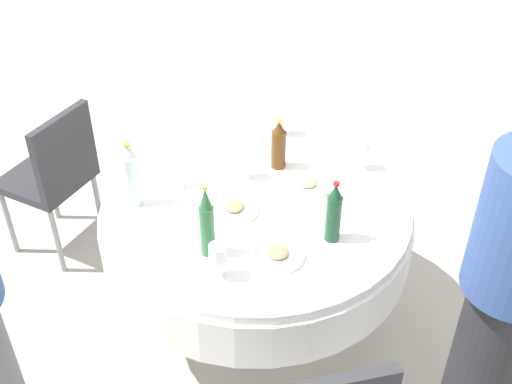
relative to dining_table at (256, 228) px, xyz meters
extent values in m
plane|color=#B7B2A8|center=(0.00, 0.00, -0.59)|extent=(10.00, 10.00, 0.00)
cylinder|color=white|center=(0.00, 0.00, 0.13)|extent=(1.33, 1.33, 0.04)
cylinder|color=white|center=(0.00, 0.00, 0.00)|extent=(1.36, 1.36, 0.22)
cylinder|color=slate|center=(0.00, 0.00, -0.35)|extent=(0.14, 0.14, 0.48)
cylinder|color=slate|center=(0.00, 0.00, -0.58)|extent=(0.56, 0.56, 0.03)
cylinder|color=#593314|center=(0.26, -0.12, 0.24)|extent=(0.07, 0.07, 0.18)
cone|color=#593314|center=(0.26, -0.12, 0.36)|extent=(0.06, 0.06, 0.05)
cylinder|color=gold|center=(0.26, -0.12, 0.39)|extent=(0.03, 0.03, 0.01)
cylinder|color=silver|center=(0.03, 0.52, 0.27)|extent=(0.07, 0.07, 0.24)
cone|color=silver|center=(0.03, 0.52, 0.41)|extent=(0.06, 0.06, 0.05)
cylinder|color=gold|center=(0.03, 0.52, 0.45)|extent=(0.03, 0.03, 0.01)
cylinder|color=#2D6B38|center=(-0.31, 0.21, 0.26)|extent=(0.06, 0.06, 0.22)
cone|color=#2D6B38|center=(-0.31, 0.21, 0.41)|extent=(0.05, 0.05, 0.09)
cylinder|color=gold|center=(-0.31, 0.21, 0.46)|extent=(0.02, 0.02, 0.01)
cylinder|color=#194728|center=(-0.27, -0.28, 0.25)|extent=(0.06, 0.06, 0.20)
cone|color=#194728|center=(-0.27, -0.28, 0.38)|extent=(0.06, 0.06, 0.06)
cylinder|color=red|center=(-0.27, -0.28, 0.42)|extent=(0.03, 0.03, 0.01)
cylinder|color=white|center=(0.21, -0.50, 0.15)|extent=(0.06, 0.06, 0.00)
cylinder|color=white|center=(0.21, -0.50, 0.19)|extent=(0.01, 0.01, 0.07)
cylinder|color=white|center=(0.21, -0.50, 0.26)|extent=(0.06, 0.06, 0.06)
cylinder|color=maroon|center=(0.21, -0.50, 0.24)|extent=(0.05, 0.05, 0.03)
cylinder|color=white|center=(0.54, -0.17, 0.15)|extent=(0.06, 0.06, 0.00)
cylinder|color=white|center=(0.54, -0.17, 0.19)|extent=(0.01, 0.01, 0.07)
cylinder|color=white|center=(0.54, -0.17, 0.26)|extent=(0.07, 0.07, 0.07)
cylinder|color=white|center=(-0.44, 0.18, 0.15)|extent=(0.06, 0.06, 0.00)
cylinder|color=white|center=(-0.44, 0.18, 0.19)|extent=(0.01, 0.01, 0.07)
cylinder|color=white|center=(-0.44, 0.18, 0.26)|extent=(0.07, 0.07, 0.07)
cylinder|color=white|center=(0.14, 0.33, 0.15)|extent=(0.06, 0.06, 0.00)
cylinder|color=white|center=(0.14, 0.33, 0.19)|extent=(0.01, 0.01, 0.07)
cylinder|color=white|center=(0.14, 0.33, 0.26)|extent=(0.06, 0.06, 0.08)
cylinder|color=white|center=(0.18, 0.03, 0.15)|extent=(0.06, 0.06, 0.00)
cylinder|color=white|center=(0.18, 0.03, 0.18)|extent=(0.01, 0.01, 0.06)
cylinder|color=white|center=(0.18, 0.03, 0.25)|extent=(0.06, 0.06, 0.07)
cylinder|color=gold|center=(0.18, 0.03, 0.23)|extent=(0.05, 0.05, 0.03)
cylinder|color=white|center=(-0.35, -0.05, 0.16)|extent=(0.21, 0.21, 0.02)
ellipsoid|color=tan|center=(-0.35, -0.05, 0.18)|extent=(0.09, 0.08, 0.02)
cylinder|color=white|center=(0.09, -0.24, 0.16)|extent=(0.20, 0.20, 0.02)
ellipsoid|color=tan|center=(0.09, -0.24, 0.18)|extent=(0.09, 0.08, 0.02)
cylinder|color=white|center=(-0.06, 0.10, 0.16)|extent=(0.21, 0.21, 0.02)
ellipsoid|color=tan|center=(-0.06, 0.10, 0.18)|extent=(0.09, 0.08, 0.02)
cylinder|color=white|center=(0.36, 0.29, 0.16)|extent=(0.20, 0.20, 0.02)
cube|color=silver|center=(-0.41, -0.31, 0.15)|extent=(0.12, 0.15, 0.00)
cube|color=silver|center=(-0.12, -0.52, 0.15)|extent=(0.15, 0.13, 0.00)
cube|color=silver|center=(-0.14, 0.35, 0.15)|extent=(0.15, 0.12, 0.00)
cube|color=white|center=(0.44, 0.02, 0.16)|extent=(0.16, 0.16, 0.02)
cylinder|color=#26262B|center=(-0.72, -0.80, -0.15)|extent=(0.26, 0.26, 0.88)
cube|color=#2D2D33|center=(0.67, 1.06, -0.14)|extent=(0.55, 0.55, 0.04)
cube|color=#2D2D33|center=(0.57, 0.91, 0.07)|extent=(0.36, 0.25, 0.42)
cylinder|color=gray|center=(0.90, 1.12, -0.38)|extent=(0.03, 0.03, 0.43)
cylinder|color=gray|center=(0.61, 1.30, -0.38)|extent=(0.03, 0.03, 0.43)
cylinder|color=gray|center=(0.72, 0.83, -0.38)|extent=(0.03, 0.03, 0.43)
cylinder|color=gray|center=(0.43, 1.01, -0.38)|extent=(0.03, 0.03, 0.43)
camera|label=1|loc=(-2.16, 0.18, 1.82)|focal=44.61mm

